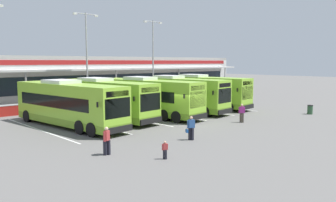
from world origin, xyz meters
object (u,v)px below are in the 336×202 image
(lamp_post_centre, at_px, (87,53))
(coach_bus_right_centre, at_px, (176,94))
(coach_bus_left_centre, at_px, (103,100))
(pedestrian_in_dark_coat, at_px, (107,140))
(litter_bin, at_px, (310,110))
(pedestrian_with_handbag, at_px, (191,127))
(pedestrian_near_bin, at_px, (242,113))
(pedestrian_child, at_px, (165,149))
(lamp_post_east, at_px, (153,54))
(coach_bus_centre, at_px, (147,98))
(coach_bus_rightmost, at_px, (200,92))
(coach_bus_leftmost, at_px, (68,105))

(lamp_post_centre, bearing_deg, coach_bus_right_centre, -68.99)
(coach_bus_left_centre, distance_m, pedestrian_in_dark_coat, 12.34)
(lamp_post_centre, bearing_deg, litter_bin, -60.15)
(pedestrian_with_handbag, xyz_separation_m, pedestrian_near_bin, (8.12, 1.46, 0.02))
(lamp_post_centre, xyz_separation_m, litter_bin, (12.47, -21.73, -5.82))
(pedestrian_with_handbag, distance_m, litter_bin, 17.10)
(pedestrian_in_dark_coat, xyz_separation_m, pedestrian_child, (1.81, -2.88, -0.33))
(coach_bus_right_centre, distance_m, litter_bin, 13.72)
(pedestrian_near_bin, bearing_deg, pedestrian_child, -164.03)
(coach_bus_right_centre, relative_size, pedestrian_near_bin, 7.62)
(pedestrian_in_dark_coat, distance_m, pedestrian_near_bin, 14.31)
(pedestrian_with_handbag, relative_size, lamp_post_east, 0.15)
(pedestrian_in_dark_coat, height_order, pedestrian_child, pedestrian_in_dark_coat)
(pedestrian_near_bin, bearing_deg, litter_bin, -12.82)
(coach_bus_left_centre, height_order, coach_bus_right_centre, same)
(coach_bus_centre, relative_size, pedestrian_with_handbag, 7.62)
(coach_bus_rightmost, height_order, pedestrian_near_bin, coach_bus_rightmost)
(lamp_post_east, bearing_deg, coach_bus_right_centre, -120.70)
(coach_bus_right_centre, height_order, pedestrian_in_dark_coat, coach_bus_right_centre)
(pedestrian_with_handbag, bearing_deg, pedestrian_child, -154.20)
(pedestrian_in_dark_coat, distance_m, lamp_post_east, 30.51)
(coach_bus_right_centre, relative_size, lamp_post_east, 1.12)
(coach_bus_right_centre, height_order, coach_bus_rightmost, same)
(coach_bus_centre, xyz_separation_m, litter_bin, (12.50, -10.51, -1.32))
(coach_bus_centre, height_order, litter_bin, coach_bus_centre)
(pedestrian_child, xyz_separation_m, lamp_post_centre, (8.98, 23.26, 5.75))
(pedestrian_near_bin, bearing_deg, coach_bus_centre, 112.67)
(coach_bus_rightmost, height_order, pedestrian_in_dark_coat, coach_bus_rightmost)
(coach_bus_right_centre, xyz_separation_m, pedestrian_near_bin, (-0.67, -8.81, -0.91))
(coach_bus_leftmost, xyz_separation_m, litter_bin, (20.72, -10.69, -1.32))
(coach_bus_rightmost, xyz_separation_m, litter_bin, (3.99, -11.17, -1.32))
(lamp_post_east, height_order, litter_bin, lamp_post_east)
(coach_bus_centre, bearing_deg, pedestrian_with_handbag, -114.74)
(pedestrian_near_bin, distance_m, lamp_post_east, 22.08)
(coach_bus_leftmost, bearing_deg, coach_bus_rightmost, 1.66)
(coach_bus_right_centre, bearing_deg, coach_bus_leftmost, -179.23)
(coach_bus_leftmost, height_order, coach_bus_centre, same)
(coach_bus_rightmost, xyz_separation_m, pedestrian_in_dark_coat, (-19.27, -9.82, -0.91))
(pedestrian_child, bearing_deg, coach_bus_leftmost, 86.59)
(pedestrian_child, distance_m, lamp_post_centre, 25.59)
(litter_bin, bearing_deg, coach_bus_right_centre, 127.38)
(coach_bus_leftmost, bearing_deg, pedestrian_with_handbag, -70.21)
(pedestrian_with_handbag, relative_size, pedestrian_near_bin, 1.00)
(pedestrian_near_bin, height_order, litter_bin, pedestrian_near_bin)
(pedestrian_with_handbag, xyz_separation_m, lamp_post_east, (15.49, 21.56, 5.43))
(coach_bus_leftmost, relative_size, litter_bin, 13.27)
(coach_bus_rightmost, distance_m, pedestrian_near_bin, 10.44)
(pedestrian_near_bin, xyz_separation_m, litter_bin, (8.96, -2.04, -0.41))
(coach_bus_rightmost, bearing_deg, pedestrian_with_handbag, -141.02)
(coach_bus_centre, height_order, coach_bus_right_centre, same)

